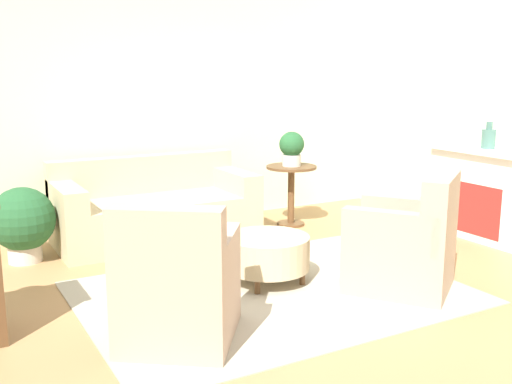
{
  "coord_description": "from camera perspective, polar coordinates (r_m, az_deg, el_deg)",
  "views": [
    {
      "loc": [
        -2.42,
        -4.07,
        1.82
      ],
      "look_at": [
        0.15,
        0.55,
        0.75
      ],
      "focal_mm": 42.0,
      "sensor_mm": 36.0,
      "label": 1
    }
  ],
  "objects": [
    {
      "name": "fireplace",
      "position": [
        6.97,
        21.0,
        0.0
      ],
      "size": [
        0.44,
        1.4,
        1.01
      ],
      "color": "white",
      "rests_on": "ground_plane"
    },
    {
      "name": "couch",
      "position": [
        6.64,
        -9.61,
        -1.72
      ],
      "size": [
        2.13,
        0.98,
        0.89
      ],
      "color": "#C6B289",
      "rests_on": "ground_plane"
    },
    {
      "name": "potted_plant_floor",
      "position": [
        6.18,
        -21.33,
        -2.63
      ],
      "size": [
        0.62,
        0.62,
        0.73
      ],
      "color": "beige",
      "rests_on": "ground_plane"
    },
    {
      "name": "ottoman_table",
      "position": [
        5.23,
        1.07,
        -5.77
      ],
      "size": [
        0.74,
        0.74,
        0.41
      ],
      "color": "#C6B289",
      "rests_on": "rug"
    },
    {
      "name": "armchair_right",
      "position": [
        5.18,
        14.23,
        -5.04
      ],
      "size": [
        1.07,
        1.09,
        0.99
      ],
      "color": "tan",
      "rests_on": "rug"
    },
    {
      "name": "rug",
      "position": [
        5.07,
        1.57,
        -9.54
      ],
      "size": [
        3.09,
        2.25,
        0.01
      ],
      "color": "#B2A893",
      "rests_on": "ground_plane"
    },
    {
      "name": "armchair_left",
      "position": [
        4.11,
        -7.48,
        -9.16
      ],
      "size": [
        1.07,
        1.09,
        0.99
      ],
      "color": "tan",
      "rests_on": "rug"
    },
    {
      "name": "side_table",
      "position": [
        7.12,
        3.37,
        0.72
      ],
      "size": [
        0.6,
        0.6,
        0.72
      ],
      "color": "brown",
      "rests_on": "ground_plane"
    },
    {
      "name": "vase_mantel_near",
      "position": [
        6.87,
        21.27,
        4.82
      ],
      "size": [
        0.15,
        0.15,
        0.29
      ],
      "color": "#477066",
      "rests_on": "fireplace"
    },
    {
      "name": "wall_back",
      "position": [
        7.21,
        -9.53,
        7.96
      ],
      "size": [
        9.3,
        0.12,
        2.8
      ],
      "color": "beige",
      "rests_on": "ground_plane"
    },
    {
      "name": "potted_plant_on_side_table",
      "position": [
        7.05,
        3.42,
        4.27
      ],
      "size": [
        0.29,
        0.29,
        0.4
      ],
      "color": "beige",
      "rests_on": "side_table"
    },
    {
      "name": "ground_plane",
      "position": [
        5.07,
        1.57,
        -9.59
      ],
      "size": [
        16.0,
        16.0,
        0.0
      ],
      "primitive_type": "plane",
      "color": "#AD7F51"
    }
  ]
}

